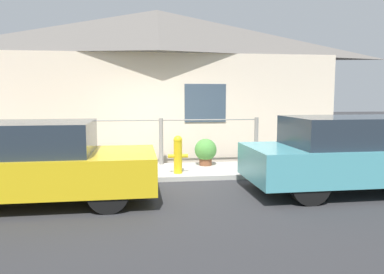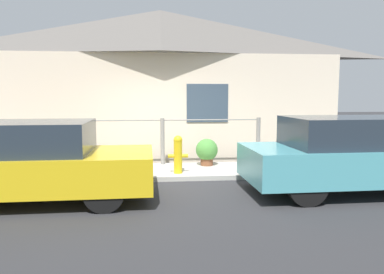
{
  "view_description": "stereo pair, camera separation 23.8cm",
  "coord_description": "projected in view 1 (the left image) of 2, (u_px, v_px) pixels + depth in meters",
  "views": [
    {
      "loc": [
        -0.45,
        -7.62,
        1.8
      ],
      "look_at": [
        0.61,
        0.3,
        0.9
      ],
      "focal_mm": 35.0,
      "sensor_mm": 36.0,
      "label": 1
    },
    {
      "loc": [
        -0.21,
        -7.65,
        1.8
      ],
      "look_at": [
        0.61,
        0.3,
        0.9
      ],
      "focal_mm": 35.0,
      "sensor_mm": 36.0,
      "label": 2
    }
  ],
  "objects": [
    {
      "name": "fence",
      "position": [
        161.0,
        139.0,
        9.13
      ],
      "size": [
        4.9,
        0.1,
        1.14
      ],
      "color": "gray",
      "rests_on": "sidewalk"
    },
    {
      "name": "car_left",
      "position": [
        33.0,
        163.0,
        6.21
      ],
      "size": [
        3.99,
        1.8,
        1.36
      ],
      "rotation": [
        0.0,
        0.0,
        0.02
      ],
      "color": "gold",
      "rests_on": "ground_plane"
    },
    {
      "name": "potted_plant_near_hydrant",
      "position": [
        206.0,
        151.0,
        9.04
      ],
      "size": [
        0.53,
        0.53,
        0.65
      ],
      "color": "brown",
      "rests_on": "sidewalk"
    },
    {
      "name": "fire_hydrant",
      "position": [
        178.0,
        154.0,
        8.11
      ],
      "size": [
        0.43,
        0.19,
        0.83
      ],
      "color": "yellow",
      "rests_on": "sidewalk"
    },
    {
      "name": "ground_plane",
      "position": [
        165.0,
        182.0,
        7.76
      ],
      "size": [
        60.0,
        60.0,
        0.0
      ],
      "primitive_type": "plane",
      "color": "#2D2D30"
    },
    {
      "name": "sidewalk",
      "position": [
        163.0,
        172.0,
        8.55
      ],
      "size": [
        24.0,
        1.62,
        0.1
      ],
      "color": "#B2AFA8",
      "rests_on": "ground_plane"
    },
    {
      "name": "house",
      "position": [
        157.0,
        41.0,
        10.48
      ],
      "size": [
        10.03,
        2.23,
        4.18
      ],
      "color": "beige",
      "rests_on": "ground_plane"
    },
    {
      "name": "car_right",
      "position": [
        356.0,
        154.0,
        6.97
      ],
      "size": [
        4.21,
        1.74,
        1.4
      ],
      "rotation": [
        0.0,
        0.0,
        0.02
      ],
      "color": "teal",
      "rests_on": "ground_plane"
    },
    {
      "name": "potted_plant_by_fence",
      "position": [
        78.0,
        158.0,
        8.64
      ],
      "size": [
        0.33,
        0.33,
        0.45
      ],
      "color": "brown",
      "rests_on": "sidewalk"
    }
  ]
}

